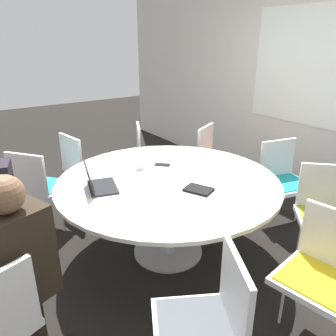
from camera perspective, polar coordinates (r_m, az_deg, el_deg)
The scene contains 16 objects.
ground_plane at distance 3.14m, azimuth 0.00°, elevation -14.30°, with size 16.00×16.00×0.00m, color black.
wall_back at distance 4.12m, azimuth 25.02°, elevation 12.81°, with size 8.00×0.07×2.70m.
conference_table at distance 2.81m, azimuth 0.00°, elevation -3.66°, with size 1.88×1.88×0.73m.
chair_2 at distance 1.82m, azimuth 7.04°, elevation -24.46°, with size 0.59×0.58×0.88m.
chair_3 at distance 2.30m, azimuth 25.27°, elevation -15.40°, with size 0.50×0.48×0.88m.
chair_4 at distance 3.02m, azimuth 25.71°, elevation -6.43°, with size 0.61×0.61×0.88m.
chair_5 at distance 3.56m, azimuth 19.49°, elevation -1.26°, with size 0.51×0.52×0.88m.
chair_6 at distance 3.99m, azimuth 8.13°, elevation 2.20°, with size 0.57×0.58×0.88m.
chair_7 at distance 4.06m, azimuth -3.26°, elevation 2.72°, with size 0.58×0.58×0.88m.
chair_8 at distance 3.80m, azimuth -14.63°, elevation 0.71°, with size 0.50×0.49×0.88m.
chair_9 at distance 3.42m, azimuth -21.70°, elevation -2.55°, with size 0.60×0.60×0.88m.
person_1 at distance 2.00m, azimuth -24.92°, elevation -14.61°, with size 0.34×0.41×1.23m.
laptop at distance 2.64m, azimuth -12.30°, elevation -2.43°, with size 0.37×0.31×0.21m.
spiral_notebook at distance 2.57m, azimuth 5.34°, elevation -3.76°, with size 0.25×0.22×0.02m.
coffee_cup at distance 2.99m, azimuth -5.03°, elevation 0.56°, with size 0.08×0.08×0.08m.
cell_phone at distance 3.08m, azimuth -0.99°, elevation 0.58°, with size 0.15×0.15×0.01m.
Camera 1 is at (2.09, -1.45, 1.84)m, focal length 35.00 mm.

